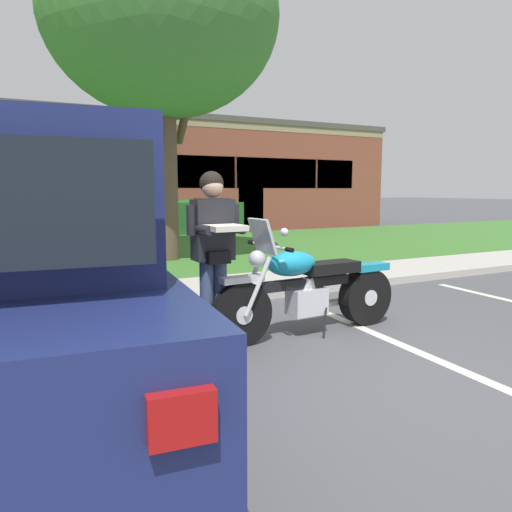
% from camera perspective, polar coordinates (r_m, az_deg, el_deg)
% --- Properties ---
extents(ground_plane, '(140.00, 140.00, 0.00)m').
position_cam_1_polar(ground_plane, '(4.18, 10.66, -13.74)').
color(ground_plane, '#4C4C51').
extents(curb_strip, '(60.00, 0.20, 0.12)m').
position_cam_1_polar(curb_strip, '(6.52, -4.64, -5.16)').
color(curb_strip, '#B7B2A8').
rests_on(curb_strip, ground).
extents(concrete_walk, '(60.00, 1.50, 0.08)m').
position_cam_1_polar(concrete_walk, '(7.30, -7.18, -3.94)').
color(concrete_walk, '#B7B2A8').
rests_on(concrete_walk, ground).
extents(grass_lawn, '(60.00, 7.75, 0.06)m').
position_cam_1_polar(grass_lawn, '(11.71, -14.86, 0.27)').
color(grass_lawn, '#3D752D').
rests_on(grass_lawn, ground).
extents(stall_stripe_0, '(0.32, 4.40, 0.01)m').
position_cam_1_polar(stall_stripe_0, '(3.66, -14.67, -17.01)').
color(stall_stripe_0, silver).
rests_on(stall_stripe_0, ground).
extents(stall_stripe_1, '(0.32, 4.40, 0.01)m').
position_cam_1_polar(stall_stripe_1, '(4.92, 18.25, -10.59)').
color(stall_stripe_1, silver).
rests_on(stall_stripe_1, ground).
extents(motorcycle, '(2.24, 0.82, 1.26)m').
position_cam_1_polar(motorcycle, '(5.15, 6.97, -3.83)').
color(motorcycle, black).
rests_on(motorcycle, ground).
extents(rider_person, '(0.54, 0.59, 1.70)m').
position_cam_1_polar(rider_person, '(4.59, -5.05, 1.33)').
color(rider_person, black).
rests_on(rider_person, ground).
extents(handbag, '(0.28, 0.13, 0.36)m').
position_cam_1_polar(handbag, '(4.58, -4.66, -9.74)').
color(handbag, '#562D19').
rests_on(handbag, ground).
extents(shade_tree, '(4.72, 4.72, 6.98)m').
position_cam_1_polar(shade_tree, '(10.84, -11.18, 26.14)').
color(shade_tree, brown).
rests_on(shade_tree, ground).
extents(hedge_left, '(2.90, 0.90, 1.24)m').
position_cam_1_polar(hedge_left, '(15.56, -21.30, 4.12)').
color(hedge_left, '#235623').
rests_on(hedge_left, ground).
extents(hedge_center_left, '(2.46, 0.90, 1.24)m').
position_cam_1_polar(hedge_center_left, '(16.58, -5.97, 4.81)').
color(hedge_center_left, '#235623').
rests_on(hedge_center_left, ground).
extents(brick_building, '(20.35, 9.88, 4.08)m').
position_cam_1_polar(brick_building, '(20.84, -16.88, 8.97)').
color(brick_building, brown).
rests_on(brick_building, ground).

